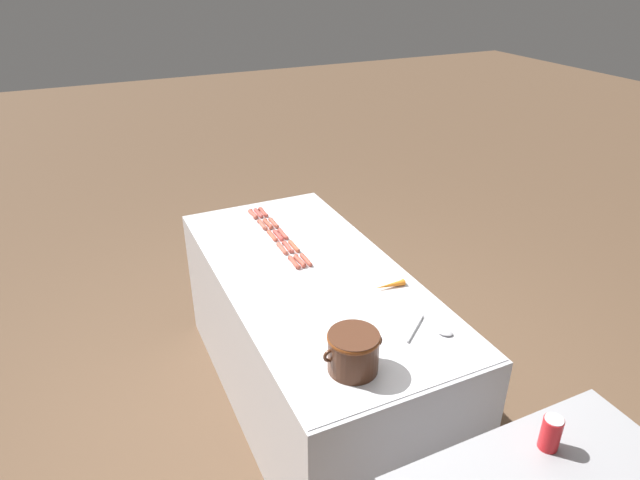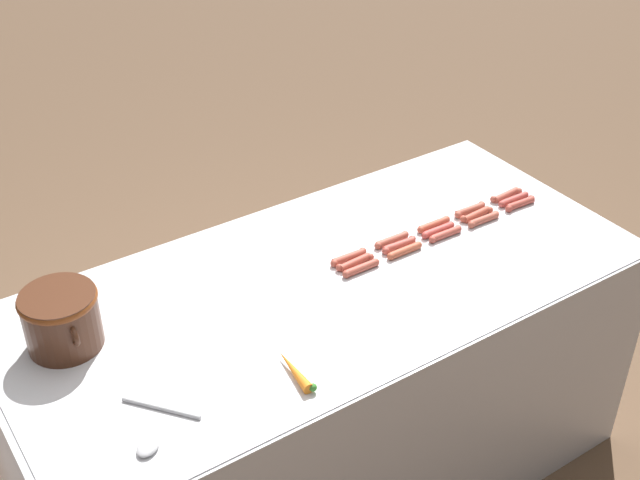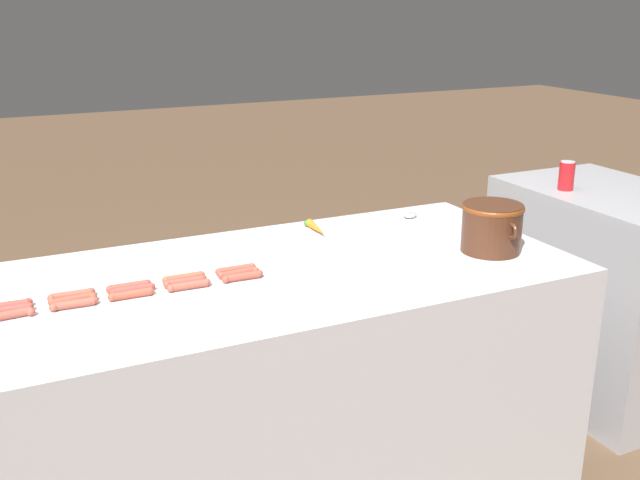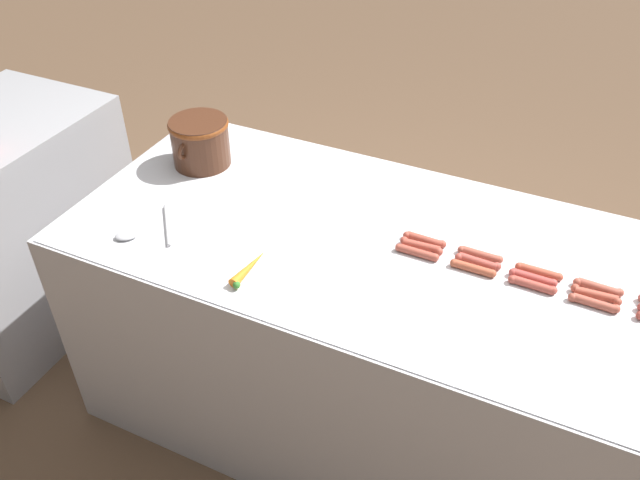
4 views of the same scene
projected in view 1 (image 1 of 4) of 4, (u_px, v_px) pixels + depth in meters
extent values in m
plane|color=brown|center=(313.00, 397.00, 3.35)|extent=(20.00, 20.00, 0.00)
cube|color=#BCBCC1|center=(312.00, 339.00, 3.15)|extent=(0.94, 2.03, 0.87)
cube|color=silver|center=(312.00, 273.00, 2.94)|extent=(0.92, 1.98, 0.00)
cylinder|color=#AC4539|center=(263.00, 212.00, 3.60)|extent=(0.03, 0.12, 0.02)
sphere|color=#AC4539|center=(260.00, 209.00, 3.64)|extent=(0.02, 0.02, 0.02)
sphere|color=#AC4539|center=(267.00, 215.00, 3.55)|extent=(0.02, 0.02, 0.02)
cylinder|color=#AD513F|center=(274.00, 223.00, 3.46)|extent=(0.03, 0.12, 0.02)
sphere|color=#AD513F|center=(270.00, 219.00, 3.50)|extent=(0.02, 0.02, 0.02)
sphere|color=#AD513F|center=(277.00, 226.00, 3.41)|extent=(0.02, 0.02, 0.02)
cylinder|color=#B04A3D|center=(283.00, 234.00, 3.32)|extent=(0.03, 0.12, 0.02)
sphere|color=#B04A3D|center=(279.00, 230.00, 3.37)|extent=(0.02, 0.02, 0.02)
sphere|color=#B04A3D|center=(287.00, 238.00, 3.28)|extent=(0.02, 0.02, 0.02)
cylinder|color=#B65338|center=(294.00, 246.00, 3.18)|extent=(0.03, 0.11, 0.02)
sphere|color=#B65338|center=(290.00, 242.00, 3.23)|extent=(0.02, 0.02, 0.02)
sphere|color=#B65338|center=(298.00, 251.00, 3.14)|extent=(0.02, 0.02, 0.02)
cylinder|color=#AB4C3B|center=(306.00, 260.00, 3.04)|extent=(0.03, 0.11, 0.02)
sphere|color=#AB4C3B|center=(302.00, 255.00, 3.09)|extent=(0.02, 0.02, 0.02)
sphere|color=#AB4C3B|center=(310.00, 264.00, 3.00)|extent=(0.02, 0.02, 0.02)
cylinder|color=#B64841|center=(258.00, 213.00, 3.59)|extent=(0.03, 0.11, 0.02)
sphere|color=#B64841|center=(255.00, 210.00, 3.63)|extent=(0.02, 0.02, 0.02)
sphere|color=#B64841|center=(261.00, 216.00, 3.54)|extent=(0.02, 0.02, 0.02)
cylinder|color=#B04E3A|center=(268.00, 224.00, 3.45)|extent=(0.03, 0.12, 0.02)
sphere|color=#B04E3A|center=(265.00, 220.00, 3.49)|extent=(0.02, 0.02, 0.02)
sphere|color=#B04E3A|center=(271.00, 228.00, 3.40)|extent=(0.02, 0.02, 0.02)
cylinder|color=#B7463F|center=(278.00, 235.00, 3.31)|extent=(0.03, 0.11, 0.02)
sphere|color=#B7463F|center=(275.00, 231.00, 3.35)|extent=(0.02, 0.02, 0.02)
sphere|color=#B7463F|center=(282.00, 239.00, 3.26)|extent=(0.02, 0.02, 0.02)
cylinder|color=#B14C40|center=(288.00, 247.00, 3.17)|extent=(0.03, 0.12, 0.02)
sphere|color=#B14C40|center=(284.00, 243.00, 3.22)|extent=(0.02, 0.02, 0.02)
sphere|color=#B14C40|center=(292.00, 251.00, 3.13)|extent=(0.02, 0.02, 0.02)
cylinder|color=#B04A3B|center=(300.00, 261.00, 3.03)|extent=(0.03, 0.12, 0.02)
sphere|color=#B04A3B|center=(296.00, 256.00, 3.08)|extent=(0.02, 0.02, 0.02)
sphere|color=#B04A3B|center=(303.00, 266.00, 2.98)|extent=(0.02, 0.02, 0.02)
cylinder|color=#AF5041|center=(253.00, 214.00, 3.57)|extent=(0.03, 0.12, 0.02)
sphere|color=#AF5041|center=(251.00, 211.00, 3.62)|extent=(0.02, 0.02, 0.02)
sphere|color=#AF5041|center=(255.00, 218.00, 3.53)|extent=(0.02, 0.02, 0.02)
cylinder|color=#AC5342|center=(262.00, 225.00, 3.43)|extent=(0.03, 0.12, 0.02)
sphere|color=#AC5342|center=(259.00, 221.00, 3.48)|extent=(0.02, 0.02, 0.02)
sphere|color=#AC5342|center=(266.00, 228.00, 3.39)|extent=(0.02, 0.02, 0.02)
cylinder|color=#B84E39|center=(272.00, 236.00, 3.30)|extent=(0.03, 0.11, 0.02)
sphere|color=#B84E39|center=(269.00, 232.00, 3.35)|extent=(0.02, 0.02, 0.02)
sphere|color=#B84E39|center=(276.00, 240.00, 3.26)|extent=(0.02, 0.02, 0.02)
cylinder|color=#AC5241|center=(282.00, 249.00, 3.16)|extent=(0.03, 0.12, 0.02)
sphere|color=#AC5241|center=(278.00, 244.00, 3.20)|extent=(0.02, 0.02, 0.02)
sphere|color=#AC5241|center=(286.00, 253.00, 3.11)|extent=(0.02, 0.02, 0.02)
cylinder|color=#AC4B3B|center=(294.00, 262.00, 3.02)|extent=(0.03, 0.12, 0.02)
sphere|color=#AC4B3B|center=(290.00, 258.00, 3.06)|extent=(0.02, 0.02, 0.02)
sphere|color=#AC4B3B|center=(299.00, 267.00, 2.97)|extent=(0.02, 0.02, 0.02)
cylinder|color=#472616|center=(353.00, 352.00, 2.23)|extent=(0.21, 0.21, 0.17)
torus|color=brown|center=(354.00, 337.00, 2.19)|extent=(0.22, 0.22, 0.03)
torus|color=#472616|center=(376.00, 342.00, 2.26)|extent=(0.06, 0.01, 0.06)
torus|color=#472616|center=(330.00, 356.00, 2.18)|extent=(0.06, 0.01, 0.06)
cylinder|color=#B7B7BC|center=(415.00, 329.00, 2.50)|extent=(0.18, 0.15, 0.01)
ellipsoid|color=#B7B7BC|center=(445.00, 332.00, 2.47)|extent=(0.08, 0.09, 0.02)
cone|color=orange|center=(389.00, 285.00, 2.80)|extent=(0.17, 0.04, 0.03)
sphere|color=#387F2D|center=(403.00, 281.00, 2.84)|extent=(0.02, 0.02, 0.02)
cylinder|color=red|center=(551.00, 433.00, 1.80)|extent=(0.07, 0.07, 0.12)
cylinder|color=silver|center=(554.00, 419.00, 1.77)|extent=(0.06, 0.06, 0.00)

